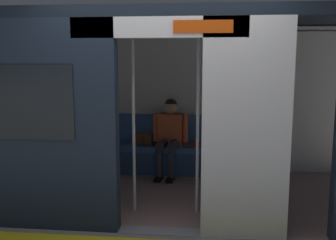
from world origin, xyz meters
name	(u,v)px	position (x,y,z in m)	size (l,w,h in m)	color
ground_plane	(159,232)	(0.00, 0.00, 0.00)	(60.00, 60.00, 0.00)	gray
train_car	(167,81)	(0.05, -1.14, 1.51)	(6.40, 2.63, 2.32)	silver
bench_seat	(177,152)	(0.00, -2.12, 0.35)	(2.51, 0.44, 0.45)	#38609E
person_seated	(170,132)	(0.11, -2.07, 0.67)	(0.55, 0.70, 1.18)	#CC5933
handbag	(144,139)	(0.53, -2.16, 0.54)	(0.26, 0.15, 0.17)	brown
book	(194,144)	(-0.26, -2.17, 0.46)	(0.15, 0.22, 0.03)	#B22D2D
grab_pole_door	(134,121)	(0.37, -0.54, 1.09)	(0.04, 0.04, 2.18)	silver
grab_pole_far	(198,122)	(-0.37, -0.57, 1.09)	(0.04, 0.04, 2.18)	silver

